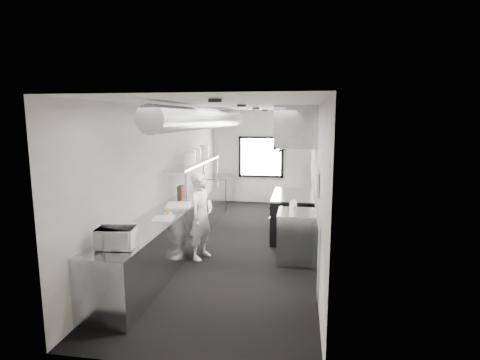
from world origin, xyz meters
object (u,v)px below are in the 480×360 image
at_px(plate_stack_b, 191,156).
at_px(squeeze_bottle_c, 291,207).
at_px(squeeze_bottle_d, 295,206).
at_px(range, 292,215).
at_px(deli_tub_a, 119,232).
at_px(plate_stack_a, 188,159).
at_px(microwave, 116,238).
at_px(small_plate, 168,214).
at_px(pass_shelf, 196,163).
at_px(exhaust_hood, 297,126).
at_px(line_cook, 201,216).
at_px(deli_tub_b, 132,227).
at_px(prep_counter, 178,227).
at_px(squeeze_bottle_a, 294,211).
at_px(far_work_table, 218,192).
at_px(squeeze_bottle_e, 294,204).
at_px(knife_block, 181,191).
at_px(bottle_station, 296,236).
at_px(plate_stack_c, 196,154).
at_px(squeeze_bottle_b, 291,208).
at_px(cutting_board, 179,205).
at_px(plate_stack_d, 204,151).

bearing_deg(plate_stack_b, squeeze_bottle_c, -32.68).
bearing_deg(squeeze_bottle_d, range, 93.97).
height_order(deli_tub_a, plate_stack_a, plate_stack_a).
height_order(microwave, small_plate, microwave).
bearing_deg(microwave, pass_shelf, 82.80).
distance_m(exhaust_hood, line_cook, 2.79).
xyz_separation_m(deli_tub_b, plate_stack_a, (0.10, 2.62, 0.75)).
relative_size(prep_counter, microwave, 13.38).
bearing_deg(plate_stack_a, microwave, -89.14).
distance_m(small_plate, squeeze_bottle_d, 2.29).
height_order(squeeze_bottle_c, squeeze_bottle_d, squeeze_bottle_c).
distance_m(line_cook, plate_stack_b, 1.97).
bearing_deg(squeeze_bottle_a, far_work_table, 118.29).
height_order(line_cook, squeeze_bottle_a, line_cook).
xyz_separation_m(far_work_table, squeeze_bottle_e, (2.25, -3.59, 0.53)).
bearing_deg(squeeze_bottle_e, squeeze_bottle_a, -88.58).
bearing_deg(squeeze_bottle_d, deli_tub_a, -142.35).
distance_m(line_cook, plate_stack_a, 1.66).
bearing_deg(prep_counter, line_cook, -32.76).
height_order(line_cook, small_plate, line_cook).
height_order(far_work_table, knife_block, knife_block).
bearing_deg(prep_counter, pass_shelf, 91.56).
bearing_deg(plate_stack_b, squeeze_bottle_a, -36.69).
bearing_deg(small_plate, exhaust_hood, 41.53).
bearing_deg(pass_shelf, squeeze_bottle_e, -31.22).
bearing_deg(bottle_station, plate_stack_c, 142.13).
height_order(deli_tub_b, squeeze_bottle_e, squeeze_bottle_e).
height_order(microwave, deli_tub_a, microwave).
height_order(deli_tub_b, squeeze_bottle_b, squeeze_bottle_b).
bearing_deg(exhaust_hood, far_work_table, 131.94).
height_order(range, squeeze_bottle_b, squeeze_bottle_b).
distance_m(prep_counter, line_cook, 0.77).
distance_m(prep_counter, plate_stack_b, 1.78).
bearing_deg(cutting_board, deli_tub_b, -96.34).
relative_size(plate_stack_d, squeeze_bottle_a, 1.75).
xyz_separation_m(prep_counter, pass_shelf, (-0.04, 1.50, 1.09)).
bearing_deg(bottle_station, cutting_board, 177.09).
bearing_deg(squeeze_bottle_c, squeeze_bottle_b, -88.47).
distance_m(knife_block, squeeze_bottle_e, 2.47).
bearing_deg(squeeze_bottle_a, plate_stack_b, 143.31).
height_order(deli_tub_b, plate_stack_b, plate_stack_b).
distance_m(deli_tub_a, squeeze_bottle_c, 2.99).
distance_m(exhaust_hood, cutting_board, 2.94).
xyz_separation_m(range, squeeze_bottle_c, (0.02, -1.43, 0.53)).
xyz_separation_m(range, plate_stack_c, (-2.25, 0.44, 1.25)).
distance_m(small_plate, knife_block, 1.45).
height_order(deli_tub_b, cutting_board, deli_tub_b).
xyz_separation_m(microwave, plate_stack_b, (-0.10, 3.76, 0.69)).
relative_size(line_cook, plate_stack_a, 6.15).
bearing_deg(deli_tub_b, squeeze_bottle_a, 27.25).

